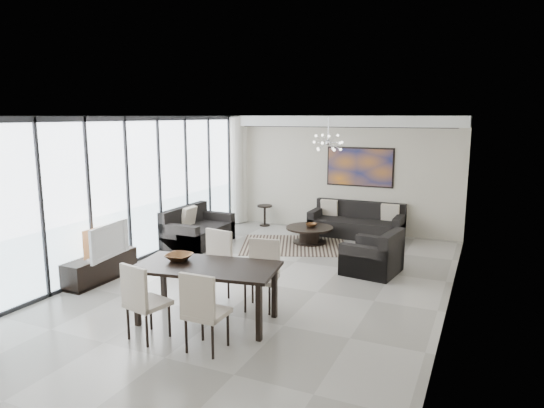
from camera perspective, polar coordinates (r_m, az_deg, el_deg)
The scene contains 20 objects.
room_shell at distance 8.03m, azimuth 2.13°, elevation -0.08°, with size 6.00×9.00×2.90m.
window_wall at distance 9.76m, azimuth -16.21°, elevation 1.48°, with size 0.37×8.95×2.90m.
soffit at distance 12.12m, azimuth 7.94°, elevation 9.62°, with size 5.98×0.40×0.26m, color white.
painting at distance 12.21m, azimuth 10.29°, elevation 4.30°, with size 1.68×0.04×0.98m, color #C66D1B.
chandelier at distance 10.32m, azimuth 6.62°, elevation 7.21°, with size 0.66×0.66×0.71m.
rug at distance 11.06m, azimuth 2.59°, elevation -4.85°, with size 2.33×1.80×0.01m, color black.
coffee_table at distance 11.23m, azimuth 4.44°, elevation -3.53°, with size 1.09×1.09×0.38m.
bowl_coffee at distance 11.21m, azimuth 4.64°, elevation -2.48°, with size 0.26×0.26×0.08m, color brown.
sofa_main at distance 12.04m, azimuth 9.93°, elevation -2.42°, with size 2.24×0.91×0.81m.
loveseat at distance 11.19m, azimuth -8.87°, elevation -3.28°, with size 0.96×1.71×0.86m.
armchair at distance 9.29m, azimuth 11.90°, elevation -6.27°, with size 1.06×1.10×0.82m.
side_table at distance 12.93m, azimuth -0.86°, elevation -0.94°, with size 0.40×0.40×0.56m.
tv_console at distance 9.23m, azimuth -19.51°, elevation -7.10°, with size 0.41×1.46×0.46m, color black.
television at distance 8.96m, azimuth -19.10°, elevation -4.08°, with size 1.04×0.14×0.60m, color gray.
dining_table at distance 6.94m, azimuth -7.71°, elevation -7.83°, with size 2.13×1.30×0.83m.
dining_chair_sw at distance 6.57m, azimuth -15.11°, elevation -10.53°, with size 0.57×0.57×1.04m.
dining_chair_se at distance 6.10m, azimuth -8.20°, elevation -11.89°, with size 0.49×0.49×1.05m.
dining_chair_nw at distance 7.84m, azimuth -6.75°, elevation -6.53°, with size 0.58×0.58×1.10m.
dining_chair_ne at distance 7.45m, azimuth -1.12°, elevation -7.64°, with size 0.55×0.55×1.05m.
bowl_dining at distance 7.21m, azimuth -10.89°, elevation -6.15°, with size 0.38×0.38×0.09m, color brown.
Camera 1 is at (3.44, -7.32, 2.90)m, focal length 32.00 mm.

